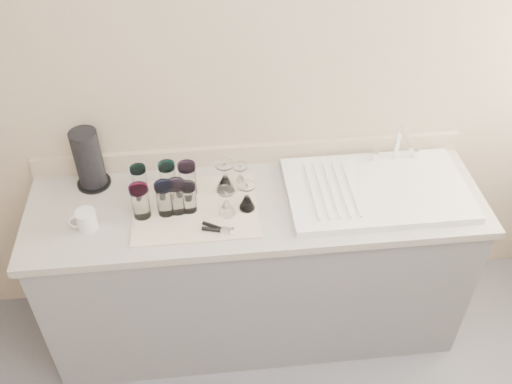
{
  "coord_description": "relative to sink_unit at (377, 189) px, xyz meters",
  "views": [
    {
      "loc": [
        -0.2,
        -0.68,
        2.63
      ],
      "look_at": [
        -0.01,
        1.15,
        1.0
      ],
      "focal_mm": 40.0,
      "sensor_mm": 36.0,
      "label": 1
    }
  ],
  "objects": [
    {
      "name": "goblet_front_right",
      "position": [
        -0.6,
        -0.05,
        0.03
      ],
      "size": [
        0.07,
        0.07,
        0.13
      ],
      "color": "white",
      "rests_on": "dish_towel"
    },
    {
      "name": "goblet_front_left",
      "position": [
        -0.69,
        -0.07,
        0.03
      ],
      "size": [
        0.07,
        0.07,
        0.13
      ],
      "color": "white",
      "rests_on": "dish_towel"
    },
    {
      "name": "can_opener",
      "position": [
        -0.74,
        -0.18,
        -0.0
      ],
      "size": [
        0.14,
        0.09,
        0.02
      ],
      "color": "silver",
      "rests_on": "dish_towel"
    },
    {
      "name": "counter_unit",
      "position": [
        -0.55,
        -0.0,
        -0.47
      ],
      "size": [
        2.06,
        0.62,
        0.9
      ],
      "color": "slate",
      "rests_on": "ground"
    },
    {
      "name": "tumbler_magenta",
      "position": [
        -1.06,
        -0.05,
        0.07
      ],
      "size": [
        0.08,
        0.08,
        0.16
      ],
      "color": "white",
      "rests_on": "dish_towel"
    },
    {
      "name": "goblet_back_left",
      "position": [
        -0.69,
        0.08,
        0.04
      ],
      "size": [
        0.09,
        0.09,
        0.15
      ],
      "color": "white",
      "rests_on": "dish_towel"
    },
    {
      "name": "tumbler_lavender",
      "position": [
        -0.85,
        -0.03,
        0.06
      ],
      "size": [
        0.07,
        0.07,
        0.14
      ],
      "color": "white",
      "rests_on": "dish_towel"
    },
    {
      "name": "paper_towel_roll",
      "position": [
        -1.29,
        0.2,
        0.12
      ],
      "size": [
        0.15,
        0.15,
        0.29
      ],
      "color": "black",
      "rests_on": "counter_unit"
    },
    {
      "name": "tumbler_extra",
      "position": [
        -0.9,
        -0.03,
        0.07
      ],
      "size": [
        0.08,
        0.08,
        0.16
      ],
      "color": "white",
      "rests_on": "dish_towel"
    },
    {
      "name": "goblet_back_right",
      "position": [
        -0.62,
        0.1,
        0.03
      ],
      "size": [
        0.07,
        0.07,
        0.12
      ],
      "color": "white",
      "rests_on": "dish_towel"
    },
    {
      "name": "tumbler_purple",
      "position": [
        -0.85,
        0.08,
        0.07
      ],
      "size": [
        0.08,
        0.08,
        0.16
      ],
      "color": "white",
      "rests_on": "dish_towel"
    },
    {
      "name": "sink_unit",
      "position": [
        0.0,
        0.0,
        0.0
      ],
      "size": [
        0.82,
        0.5,
        0.22
      ],
      "color": "white",
      "rests_on": "counter_unit"
    },
    {
      "name": "room_envelope",
      "position": [
        -0.55,
        -1.2,
        0.64
      ],
      "size": [
        3.54,
        3.5,
        2.52
      ],
      "color": "#58575D",
      "rests_on": "ground"
    },
    {
      "name": "dish_towel",
      "position": [
        -0.83,
        -0.02,
        -0.02
      ],
      "size": [
        0.55,
        0.42,
        0.01
      ],
      "primitive_type": "cube",
      "color": "silver",
      "rests_on": "counter_unit"
    },
    {
      "name": "tumbler_teal",
      "position": [
        -1.07,
        0.11,
        0.06
      ],
      "size": [
        0.07,
        0.07,
        0.14
      ],
      "color": "white",
      "rests_on": "dish_towel"
    },
    {
      "name": "white_mug",
      "position": [
        -1.29,
        -0.09,
        0.03
      ],
      "size": [
        0.13,
        0.1,
        0.09
      ],
      "color": "silver",
      "rests_on": "counter_unit"
    },
    {
      "name": "tumbler_cyan",
      "position": [
        -0.94,
        0.1,
        0.07
      ],
      "size": [
        0.08,
        0.08,
        0.15
      ],
      "color": "white",
      "rests_on": "dish_towel"
    },
    {
      "name": "tumbler_blue",
      "position": [
        -0.95,
        -0.04,
        0.07
      ],
      "size": [
        0.08,
        0.08,
        0.16
      ],
      "color": "white",
      "rests_on": "dish_towel"
    }
  ]
}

